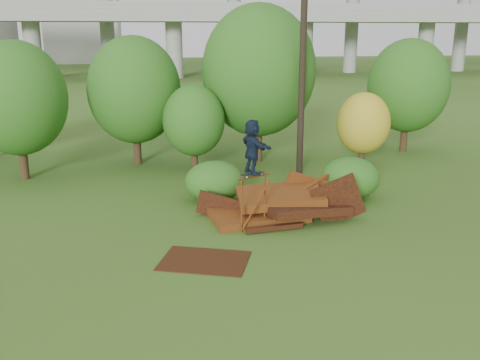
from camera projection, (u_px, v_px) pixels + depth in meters
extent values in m
plane|color=#2D5116|center=(279.00, 251.00, 15.27)|extent=(240.00, 240.00, 0.00)
cube|color=#4E250E|center=(258.00, 214.00, 17.82)|extent=(3.34, 2.31, 0.52)
cube|color=black|center=(304.00, 208.00, 17.71)|extent=(3.04, 2.25, 0.54)
cube|color=#4E250E|center=(280.00, 196.00, 18.00)|extent=(2.94, 2.04, 0.59)
cube|color=black|center=(338.00, 201.00, 17.64)|extent=(1.97, 0.21, 1.91)
cube|color=#4E250E|center=(302.00, 192.00, 18.96)|extent=(1.79, 0.46, 1.72)
cube|color=black|center=(221.00, 207.00, 17.97)|extent=(1.65, 0.76, 1.12)
cube|color=black|center=(275.00, 228.00, 16.75)|extent=(1.89, 0.39, 0.15)
cube|color=#4E250E|center=(316.00, 183.00, 18.63)|extent=(1.25, 1.13, 0.37)
cylinder|color=#652D0F|center=(242.00, 206.00, 16.49)|extent=(0.06, 0.06, 1.72)
cylinder|color=#652D0F|center=(265.00, 200.00, 17.05)|extent=(0.06, 0.06, 1.72)
cylinder|color=#652D0F|center=(254.00, 177.00, 16.54)|extent=(1.13, 0.66, 0.06)
cube|color=black|center=(252.00, 174.00, 16.48)|extent=(0.81, 0.57, 0.03)
cylinder|color=beige|center=(247.00, 177.00, 16.26)|extent=(0.06, 0.05, 0.06)
cylinder|color=beige|center=(243.00, 176.00, 16.39)|extent=(0.06, 0.05, 0.06)
cylinder|color=beige|center=(261.00, 174.00, 16.60)|extent=(0.06, 0.05, 0.06)
cylinder|color=beige|center=(258.00, 173.00, 16.73)|extent=(0.06, 0.05, 0.06)
imported|color=#131E32|center=(252.00, 147.00, 16.25)|extent=(0.94, 1.63, 1.67)
cube|color=#371A0B|center=(204.00, 261.00, 14.59)|extent=(2.77, 2.36, 0.03)
cylinder|color=black|center=(23.00, 157.00, 22.51)|extent=(0.36, 0.36, 1.89)
ellipsoid|color=#2A5416|center=(17.00, 98.00, 21.84)|extent=(4.09, 4.09, 4.71)
cylinder|color=black|center=(137.00, 144.00, 25.12)|extent=(0.36, 0.36, 1.88)
ellipsoid|color=#2A5416|center=(134.00, 90.00, 24.44)|extent=(4.26, 4.26, 4.90)
cylinder|color=black|center=(195.00, 157.00, 23.93)|extent=(0.31, 0.31, 1.26)
ellipsoid|color=#2A5416|center=(194.00, 120.00, 23.48)|extent=(2.74, 2.74, 3.15)
cylinder|color=black|center=(258.00, 137.00, 25.61)|extent=(0.40, 0.40, 2.32)
ellipsoid|color=#2A5416|center=(259.00, 71.00, 24.77)|extent=(5.30, 5.30, 6.09)
cylinder|color=black|center=(361.00, 154.00, 25.03)|extent=(0.29, 0.29, 1.06)
ellipsoid|color=#A58C19|center=(363.00, 123.00, 24.64)|extent=(2.46, 2.46, 2.83)
cylinder|color=black|center=(404.00, 134.00, 27.80)|extent=(0.36, 0.36, 1.87)
ellipsoid|color=#2A5416|center=(408.00, 86.00, 27.14)|extent=(4.10, 4.10, 4.72)
ellipsoid|color=#2A5416|center=(214.00, 181.00, 19.62)|extent=(2.17, 2.00, 1.50)
ellipsoid|color=#2A5416|center=(350.00, 178.00, 19.96)|extent=(2.21, 2.02, 1.56)
cylinder|color=black|center=(303.00, 54.00, 22.30)|extent=(0.28, 0.28, 10.30)
cube|color=gray|center=(173.00, 16.00, 70.14)|extent=(160.00, 9.00, 1.40)
cylinder|color=gray|center=(33.00, 48.00, 68.35)|extent=(2.20, 2.20, 8.00)
cylinder|color=gray|center=(174.00, 48.00, 71.21)|extent=(2.20, 2.20, 8.00)
cylinder|color=gray|center=(305.00, 47.00, 74.07)|extent=(2.20, 2.20, 8.00)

